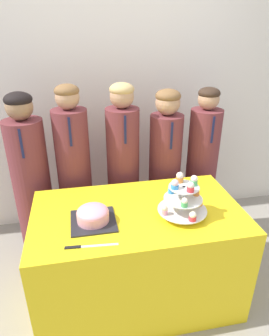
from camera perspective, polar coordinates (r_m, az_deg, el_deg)
The scene contains 10 objects.
wall_back at distance 2.84m, azimuth -4.24°, elevation 15.25°, with size 9.00×0.06×2.70m.
table at distance 2.22m, azimuth 0.58°, elevation -16.21°, with size 1.38×0.79×0.75m.
round_cake at distance 1.87m, azimuth -7.93°, elevation -8.82°, with size 0.28×0.28×0.11m.
cake_knife at distance 1.72m, azimuth -9.88°, elevation -14.57°, with size 0.30×0.04×0.01m.
cupcake_stand at distance 1.90m, azimuth 9.31°, elevation -5.49°, with size 0.31×0.31×0.28m.
student_0 at distance 2.57m, azimuth -18.91°, elevation -3.04°, with size 0.30×0.30×1.43m.
student_1 at distance 2.52m, azimuth -11.27°, elevation -1.96°, with size 0.27×0.28×1.47m.
student_2 at distance 2.55m, azimuth -2.16°, elevation -1.11°, with size 0.27×0.27×1.47m.
student_3 at distance 2.63m, azimuth 5.73°, elevation -0.90°, with size 0.27×0.28×1.41m.
student_4 at distance 2.75m, azimuth 12.56°, elevation -0.48°, with size 0.27×0.27×1.41m.
Camera 1 is at (-0.34, -1.23, 1.85)m, focal length 32.00 mm.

